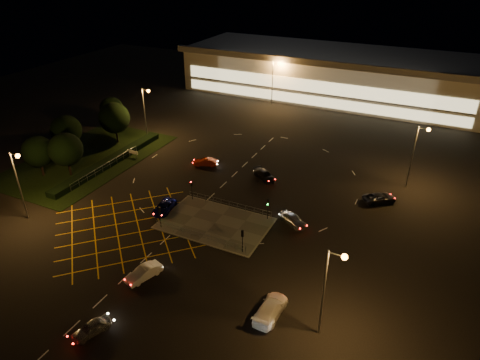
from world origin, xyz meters
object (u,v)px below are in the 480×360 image
at_px(signal_nw, 192,186).
at_px(car_queue_white, 144,273).
at_px(signal_sw, 160,213).
at_px(signal_se, 242,237).
at_px(car_left_blue, 164,207).
at_px(signal_ne, 268,205).
at_px(car_right_silver, 293,219).
at_px(car_approach_white, 271,309).
at_px(car_near_silver, 91,328).
at_px(car_circ_red, 205,162).
at_px(car_east_grey, 380,198).
at_px(car_far_dkgrey, 264,175).

bearing_deg(signal_nw, car_queue_white, -76.82).
bearing_deg(signal_sw, signal_se, -180.00).
bearing_deg(signal_nw, car_left_blue, -114.94).
distance_m(signal_se, signal_ne, 7.99).
xyz_separation_m(signal_sw, car_right_silver, (15.50, 8.50, -1.63)).
bearing_deg(car_right_silver, car_left_blue, 135.20).
bearing_deg(car_queue_white, signal_se, 66.80).
distance_m(car_queue_white, car_left_blue, 14.00).
xyz_separation_m(signal_ne, car_right_silver, (3.50, 0.51, -1.63)).
relative_size(car_right_silver, car_approach_white, 0.80).
relative_size(car_left_blue, car_approach_white, 0.85).
bearing_deg(signal_sw, car_near_silver, 103.55).
xyz_separation_m(car_right_silver, car_circ_red, (-19.43, 10.22, -0.08)).
xyz_separation_m(signal_se, car_east_grey, (12.99, 19.42, -1.69)).
bearing_deg(car_east_grey, signal_ne, 93.24).
bearing_deg(car_far_dkgrey, car_near_silver, -150.85).
bearing_deg(car_approach_white, signal_nw, -38.32).
distance_m(signal_sw, car_right_silver, 17.75).
xyz_separation_m(signal_se, signal_ne, (0.00, 7.99, 0.00)).
bearing_deg(car_queue_white, car_east_grey, 72.10).
bearing_deg(car_east_grey, car_right_silver, 100.91).
distance_m(car_left_blue, car_far_dkgrey, 17.54).
bearing_deg(signal_ne, car_approach_white, -66.50).
distance_m(signal_se, car_left_blue, 14.58).
height_order(signal_nw, car_approach_white, signal_nw).
height_order(signal_nw, car_left_blue, signal_nw).
height_order(signal_nw, car_queue_white, signal_nw).
xyz_separation_m(signal_nw, car_near_silver, (4.24, -25.59, -1.72)).
height_order(signal_sw, car_queue_white, signal_sw).
bearing_deg(car_far_dkgrey, car_east_grey, -54.25).
relative_size(signal_sw, car_circ_red, 0.78).
bearing_deg(car_far_dkgrey, signal_ne, -121.59).
xyz_separation_m(signal_ne, car_circ_red, (-15.93, 10.73, -1.70)).
distance_m(car_queue_white, car_east_grey, 35.33).
bearing_deg(car_far_dkgrey, car_circ_red, 123.55).
distance_m(signal_ne, car_right_silver, 3.89).
bearing_deg(car_near_silver, car_queue_white, 112.31).
distance_m(car_near_silver, car_queue_white, 8.63).
relative_size(signal_nw, car_circ_red, 0.78).
xyz_separation_m(car_queue_white, car_east_grey, (21.01, 28.40, -0.04)).
bearing_deg(car_approach_white, signal_ne, -64.81).
distance_m(signal_sw, car_approach_white, 20.53).
distance_m(signal_sw, car_near_silver, 18.19).
bearing_deg(car_circ_red, signal_nw, -0.42).
relative_size(car_near_silver, car_approach_white, 0.70).
relative_size(signal_ne, car_left_blue, 0.68).
height_order(signal_sw, car_far_dkgrey, signal_sw).
relative_size(signal_sw, car_near_silver, 0.83).
bearing_deg(signal_nw, car_approach_white, -40.01).
relative_size(signal_se, car_queue_white, 0.73).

